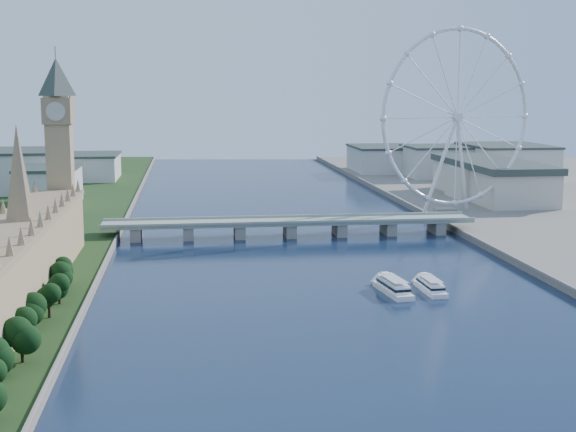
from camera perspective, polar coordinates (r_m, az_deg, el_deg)
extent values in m
cube|color=tan|center=(349.76, -18.32, -2.92)|extent=(24.00, 200.00, 28.00)
cone|color=#937A59|center=(344.42, -18.62, 2.95)|extent=(12.00, 12.00, 40.00)
cube|color=tan|center=(451.22, -15.87, 3.13)|extent=(13.00, 13.00, 80.00)
cube|color=#937A59|center=(449.27, -16.05, 7.19)|extent=(15.00, 15.00, 14.00)
pyramid|color=#2D3833|center=(449.43, -16.21, 10.76)|extent=(20.02, 20.02, 20.00)
cube|color=gray|center=(476.04, 0.13, -0.42)|extent=(220.00, 22.00, 2.00)
cube|color=gray|center=(474.12, -10.73, -1.20)|extent=(6.00, 20.00, 7.50)
cube|color=gray|center=(473.13, -7.10, -1.14)|extent=(6.00, 20.00, 7.50)
cube|color=gray|center=(474.04, -3.47, -1.06)|extent=(6.00, 20.00, 7.50)
cube|color=gray|center=(476.84, 0.13, -0.99)|extent=(6.00, 20.00, 7.50)
cube|color=gray|center=(481.49, 3.67, -0.91)|extent=(6.00, 20.00, 7.50)
cube|color=gray|center=(487.95, 7.13, -0.83)|extent=(6.00, 20.00, 7.50)
cube|color=gray|center=(496.14, 10.49, -0.75)|extent=(6.00, 20.00, 7.50)
torus|color=silver|center=(551.16, 11.95, 6.89)|extent=(113.60, 39.12, 118.60)
cylinder|color=silver|center=(551.16, 11.95, 6.89)|extent=(7.25, 6.61, 6.00)
cube|color=gray|center=(565.41, 11.12, 0.44)|extent=(14.00, 10.00, 2.00)
cube|color=beige|center=(608.38, -16.61, 1.97)|extent=(40.00, 60.00, 26.00)
cube|color=beige|center=(703.36, -18.66, 3.02)|extent=(60.00, 80.00, 32.00)
cube|color=beige|center=(774.59, -13.84, 3.37)|extent=(50.00, 70.00, 22.00)
cube|color=beige|center=(786.38, 10.64, 3.78)|extent=(60.00, 60.00, 28.00)
cube|color=beige|center=(788.13, 15.25, 3.70)|extent=(70.00, 90.00, 30.00)
cube|color=beige|center=(833.20, 6.76, 4.02)|extent=(60.00, 80.00, 24.00)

